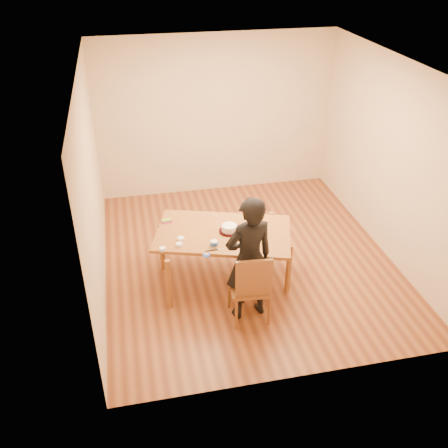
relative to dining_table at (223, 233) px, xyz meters
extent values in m
cube|color=brown|center=(0.44, 0.43, -0.73)|extent=(4.00, 4.50, 0.00)
cube|color=silver|center=(0.44, 0.43, 1.97)|extent=(4.00, 4.50, 0.00)
cube|color=#CAB08C|center=(0.44, 2.68, 0.62)|extent=(4.00, 0.00, 2.70)
cube|color=#CAB08C|center=(-1.56, 0.43, 0.62)|extent=(0.00, 4.50, 2.70)
cube|color=#CAB08C|center=(2.44, 0.43, 0.62)|extent=(0.00, 4.50, 2.70)
cube|color=brown|center=(0.00, 0.00, 0.00)|extent=(1.92, 1.47, 0.04)
cube|color=brown|center=(0.15, -0.78, -0.28)|extent=(0.50, 0.50, 0.04)
cylinder|color=red|center=(0.08, -0.01, 0.03)|extent=(0.26, 0.26, 0.02)
cylinder|color=white|center=(0.08, -0.01, 0.07)|extent=(0.20, 0.20, 0.06)
ellipsoid|color=white|center=(0.08, -0.01, 0.12)|extent=(0.19, 0.19, 0.03)
cylinder|color=white|center=(-0.18, -0.29, 0.06)|extent=(0.08, 0.08, 0.07)
cylinder|color=#193AA8|center=(-0.30, -0.47, 0.02)|extent=(0.09, 0.09, 0.01)
ellipsoid|color=white|center=(-0.30, -0.47, 0.04)|extent=(0.04, 0.04, 0.02)
cylinder|color=white|center=(-0.59, -0.20, 0.04)|extent=(0.08, 0.08, 0.04)
cylinder|color=white|center=(-0.55, -0.08, 0.04)|extent=(0.09, 0.09, 0.04)
cylinder|color=white|center=(-0.80, -0.26, 0.04)|extent=(0.08, 0.08, 0.04)
cube|color=#EF3881|center=(-0.68, 0.39, 0.03)|extent=(0.14, 0.09, 0.02)
cube|color=green|center=(-0.68, 0.40, 0.05)|extent=(0.13, 0.08, 0.02)
cube|color=black|center=(-0.22, -0.38, 0.03)|extent=(0.16, 0.02, 0.01)
imported|color=black|center=(0.15, -0.73, 0.08)|extent=(0.65, 0.49, 1.61)
camera|label=1|loc=(-1.11, -5.28, 3.39)|focal=40.00mm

